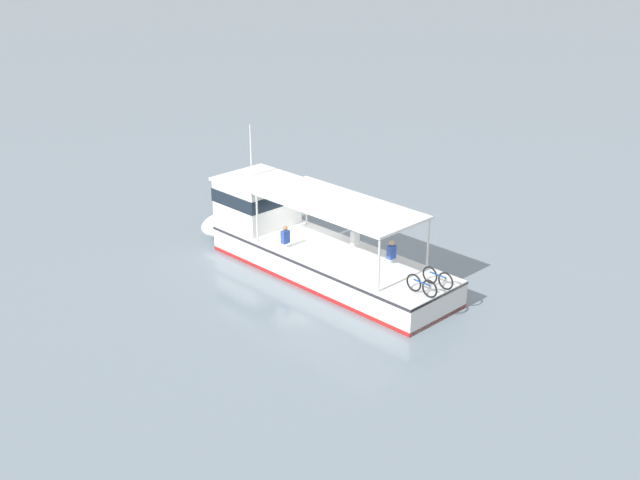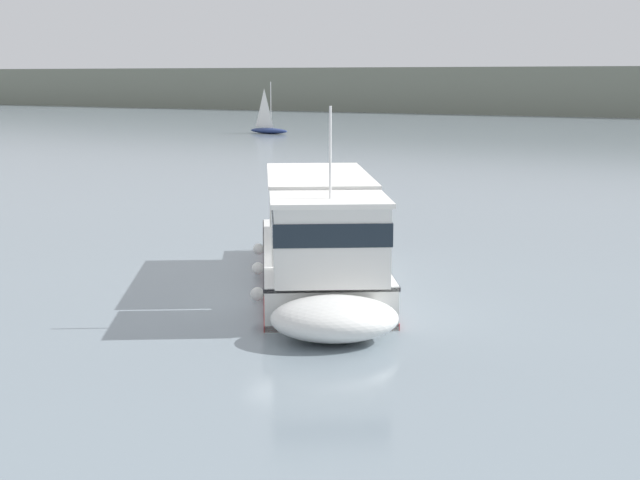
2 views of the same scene
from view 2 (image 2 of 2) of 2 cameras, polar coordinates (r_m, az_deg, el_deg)
ground_plane at (r=25.60m, az=-1.11°, el=-3.74°), size 400.00×400.00×0.00m
ferry_main at (r=26.04m, az=0.12°, el=-1.22°), size 9.54×12.33×5.32m
sailboat_horizon_east at (r=100.29m, az=-3.12°, el=6.72°), size 4.92×1.91×5.40m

